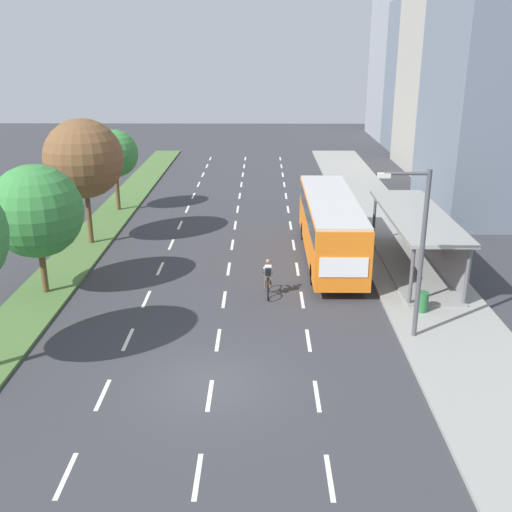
{
  "coord_description": "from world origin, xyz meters",
  "views": [
    {
      "loc": [
        1.68,
        -17.53,
        10.81
      ],
      "look_at": [
        1.41,
        9.54,
        1.2
      ],
      "focal_mm": 42.0,
      "sensor_mm": 36.0,
      "label": 1
    }
  ],
  "objects_px": {
    "median_tree_third": "(84,159)",
    "trash_bin": "(422,302)",
    "bus_shelter": "(420,236)",
    "median_tree_second": "(36,211)",
    "median_tree_fourth": "(114,154)",
    "bus": "(330,222)",
    "streetlight": "(418,244)",
    "cyclist": "(268,279)"
  },
  "relations": [
    {
      "from": "median_tree_third",
      "to": "trash_bin",
      "type": "height_order",
      "value": "median_tree_third"
    },
    {
      "from": "bus_shelter",
      "to": "median_tree_second",
      "type": "bearing_deg",
      "value": -170.0
    },
    {
      "from": "median_tree_second",
      "to": "median_tree_fourth",
      "type": "bearing_deg",
      "value": 89.76
    },
    {
      "from": "trash_bin",
      "to": "bus",
      "type": "bearing_deg",
      "value": 115.16
    },
    {
      "from": "bus",
      "to": "median_tree_fourth",
      "type": "distance_m",
      "value": 16.57
    },
    {
      "from": "median_tree_second",
      "to": "median_tree_third",
      "type": "height_order",
      "value": "median_tree_third"
    },
    {
      "from": "bus_shelter",
      "to": "streetlight",
      "type": "bearing_deg",
      "value": -105.96
    },
    {
      "from": "cyclist",
      "to": "streetlight",
      "type": "relative_size",
      "value": 0.28
    },
    {
      "from": "bus",
      "to": "median_tree_second",
      "type": "xyz_separation_m",
      "value": [
        -13.44,
        -4.81,
        1.85
      ]
    },
    {
      "from": "cyclist",
      "to": "trash_bin",
      "type": "height_order",
      "value": "cyclist"
    },
    {
      "from": "bus",
      "to": "bus_shelter",
      "type": "bearing_deg",
      "value": -21.56
    },
    {
      "from": "median_tree_second",
      "to": "trash_bin",
      "type": "distance_m",
      "value": 17.09
    },
    {
      "from": "trash_bin",
      "to": "median_tree_fourth",
      "type": "bearing_deg",
      "value": 135.29
    },
    {
      "from": "bus",
      "to": "median_tree_second",
      "type": "distance_m",
      "value": 14.39
    },
    {
      "from": "median_tree_fourth",
      "to": "streetlight",
      "type": "bearing_deg",
      "value": -50.21
    },
    {
      "from": "bus_shelter",
      "to": "median_tree_third",
      "type": "distance_m",
      "value": 18.3
    },
    {
      "from": "median_tree_third",
      "to": "trash_bin",
      "type": "bearing_deg",
      "value": -29.16
    },
    {
      "from": "cyclist",
      "to": "median_tree_third",
      "type": "bearing_deg",
      "value": 144.11
    },
    {
      "from": "median_tree_fourth",
      "to": "bus",
      "type": "bearing_deg",
      "value": -35.66
    },
    {
      "from": "bus_shelter",
      "to": "median_tree_second",
      "type": "distance_m",
      "value": 18.1
    },
    {
      "from": "median_tree_fourth",
      "to": "trash_bin",
      "type": "bearing_deg",
      "value": -44.71
    },
    {
      "from": "streetlight",
      "to": "median_tree_fourth",
      "type": "bearing_deg",
      "value": 129.79
    },
    {
      "from": "cyclist",
      "to": "median_tree_second",
      "type": "bearing_deg",
      "value": 179.77
    },
    {
      "from": "median_tree_third",
      "to": "median_tree_fourth",
      "type": "distance_m",
      "value": 7.27
    },
    {
      "from": "bus",
      "to": "cyclist",
      "type": "height_order",
      "value": "bus"
    },
    {
      "from": "cyclist",
      "to": "median_tree_fourth",
      "type": "xyz_separation_m",
      "value": [
        -10.09,
        14.45,
        3.15
      ]
    },
    {
      "from": "median_tree_second",
      "to": "streetlight",
      "type": "bearing_deg",
      "value": -15.23
    },
    {
      "from": "bus",
      "to": "median_tree_third",
      "type": "relative_size",
      "value": 1.62
    },
    {
      "from": "cyclist",
      "to": "streetlight",
      "type": "height_order",
      "value": "streetlight"
    },
    {
      "from": "bus",
      "to": "trash_bin",
      "type": "distance_m",
      "value": 7.67
    },
    {
      "from": "median_tree_third",
      "to": "median_tree_fourth",
      "type": "height_order",
      "value": "median_tree_third"
    },
    {
      "from": "bus",
      "to": "median_tree_third",
      "type": "distance_m",
      "value": 13.81
    },
    {
      "from": "median_tree_third",
      "to": "trash_bin",
      "type": "relative_size",
      "value": 8.19
    },
    {
      "from": "bus_shelter",
      "to": "cyclist",
      "type": "distance_m",
      "value": 8.27
    },
    {
      "from": "cyclist",
      "to": "streetlight",
      "type": "distance_m",
      "value": 7.55
    },
    {
      "from": "median_tree_second",
      "to": "median_tree_fourth",
      "type": "xyz_separation_m",
      "value": [
        0.06,
        14.41,
        0.03
      ]
    },
    {
      "from": "median_tree_second",
      "to": "bus_shelter",
      "type": "bearing_deg",
      "value": 10.0
    },
    {
      "from": "median_tree_second",
      "to": "trash_bin",
      "type": "bearing_deg",
      "value": -6.85
    },
    {
      "from": "bus_shelter",
      "to": "cyclist",
      "type": "bearing_deg",
      "value": -157.29
    },
    {
      "from": "streetlight",
      "to": "trash_bin",
      "type": "distance_m",
      "value": 4.14
    },
    {
      "from": "trash_bin",
      "to": "cyclist",
      "type": "bearing_deg",
      "value": 163.2
    },
    {
      "from": "bus",
      "to": "streetlight",
      "type": "bearing_deg",
      "value": -76.54
    }
  ]
}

